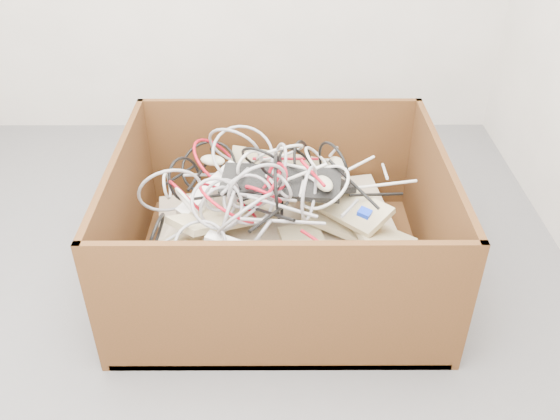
{
  "coord_description": "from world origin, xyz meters",
  "views": [
    {
      "loc": [
        0.29,
        -1.68,
        1.61
      ],
      "look_at": [
        0.29,
        0.19,
        0.3
      ],
      "focal_mm": 38.35,
      "sensor_mm": 36.0,
      "label": 1
    }
  ],
  "objects_px": {
    "power_strip_right": "(241,249)",
    "vga_plug": "(365,213)",
    "power_strip_left": "(209,190)",
    "cardboard_box": "(276,246)"
  },
  "relations": [
    {
      "from": "cardboard_box",
      "to": "power_strip_right",
      "type": "bearing_deg",
      "value": -115.15
    },
    {
      "from": "power_strip_left",
      "to": "vga_plug",
      "type": "distance_m",
      "value": 0.6
    },
    {
      "from": "power_strip_left",
      "to": "power_strip_right",
      "type": "height_order",
      "value": "power_strip_left"
    },
    {
      "from": "power_strip_right",
      "to": "vga_plug",
      "type": "distance_m",
      "value": 0.47
    },
    {
      "from": "power_strip_right",
      "to": "vga_plug",
      "type": "relative_size",
      "value": 5.77
    },
    {
      "from": "power_strip_left",
      "to": "vga_plug",
      "type": "bearing_deg",
      "value": -66.23
    },
    {
      "from": "cardboard_box",
      "to": "vga_plug",
      "type": "bearing_deg",
      "value": -17.52
    },
    {
      "from": "power_strip_left",
      "to": "power_strip_right",
      "type": "xyz_separation_m",
      "value": [
        0.14,
        -0.32,
        -0.03
      ]
    },
    {
      "from": "vga_plug",
      "to": "power_strip_right",
      "type": "bearing_deg",
      "value": -131.26
    },
    {
      "from": "power_strip_left",
      "to": "power_strip_right",
      "type": "relative_size",
      "value": 1.19
    }
  ]
}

